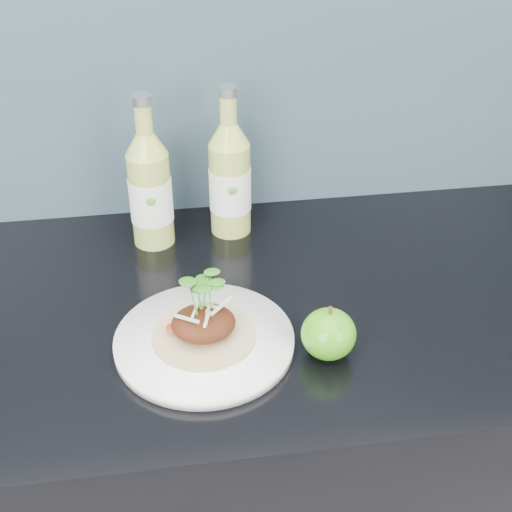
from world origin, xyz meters
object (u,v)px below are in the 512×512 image
object	(u,v)px
dinner_plate	(204,341)
cider_bottle_left	(150,190)
green_apple	(329,334)
cider_bottle_right	(230,179)

from	to	relation	value
dinner_plate	cider_bottle_left	bearing A→B (deg)	102.00
dinner_plate	green_apple	world-z (taller)	green_apple
green_apple	cider_bottle_left	world-z (taller)	cider_bottle_left
green_apple	cider_bottle_right	xyz separation A→B (m)	(-0.09, 0.33, 0.06)
cider_bottle_left	cider_bottle_right	size ratio (longest dim) A/B	1.00
dinner_plate	green_apple	distance (m)	0.17
cider_bottle_right	cider_bottle_left	bearing A→B (deg)	-154.01
dinner_plate	green_apple	bearing A→B (deg)	-14.07
cider_bottle_left	cider_bottle_right	distance (m)	0.13
green_apple	cider_bottle_left	xyz separation A→B (m)	(-0.22, 0.32, 0.06)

